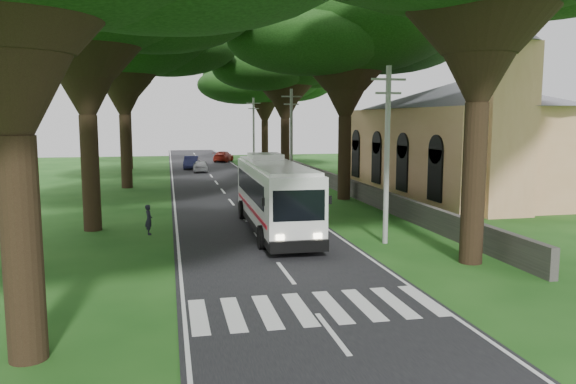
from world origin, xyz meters
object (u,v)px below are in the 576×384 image
pole_near (387,152)px  distant_car_b (191,162)px  coach_bus (274,194)px  distant_car_a (200,166)px  pole_far (254,132)px  pole_mid (291,137)px  church (462,129)px  distant_car_c (223,156)px  pedestrian (149,220)px

pole_near → distant_car_b: 41.42m
coach_bus → distant_car_a: bearing=94.3°
coach_bus → pole_far: bearing=84.0°
coach_bus → pole_near: bearing=-40.5°
pole_mid → distant_car_a: pole_mid is taller
distant_car_b → distant_car_a: bearing=-73.4°
church → distant_car_a: 28.39m
pole_mid → distant_car_c: 30.70m
church → distant_car_c: church is taller
pole_near → pole_mid: 20.00m
pole_mid → distant_car_b: pole_mid is taller
church → pole_near: size_ratio=3.00×
pole_near → coach_bus: bearing=138.6°
pole_mid → pole_far: size_ratio=1.00×
church → pole_near: (-12.36, -15.55, -0.73)m
coach_bus → distant_car_c: coach_bus is taller
pole_near → distant_car_a: 37.22m
distant_car_c → pedestrian: size_ratio=3.15×
pole_far → distant_car_a: size_ratio=2.15×
church → distant_car_c: 38.12m
pole_mid → coach_bus: (-4.43, -16.09, -2.31)m
distant_car_b → distant_car_c: bearing=70.6°
coach_bus → distant_car_c: 46.54m
distant_car_b → distant_car_c: size_ratio=0.92×
pole_near → distant_car_b: bearing=99.9°
distant_car_b → pedestrian: pedestrian is taller
pole_near → distant_car_b: (-7.09, 40.66, -3.44)m
distant_car_a → pole_near: bearing=100.9°
pole_near → pedestrian: bearing=158.2°
church → distant_car_c: (-14.86, 34.85, -4.20)m
church → distant_car_a: (-18.66, 20.97, -4.24)m
pole_far → distant_car_c: pole_far is taller
distant_car_a → distant_car_b: (-0.79, 4.14, 0.08)m
pole_near → pedestrian: (-10.65, 4.26, -3.43)m
pole_mid → distant_car_a: (-6.30, 16.52, -3.52)m
church → coach_bus: church is taller
distant_car_a → pedestrian: pedestrian is taller
pole_far → coach_bus: bearing=-97.0°
pole_mid → pedestrian: 19.31m
distant_car_a → distant_car_b: size_ratio=0.86×
pole_near → pedestrian: pole_near is taller
pedestrian → church: bearing=-73.1°
pole_far → distant_car_a: (-6.30, -3.48, -3.52)m
distant_car_a → distant_car_c: (3.80, 13.88, 0.05)m
distant_car_c → pedestrian: (-8.15, -46.14, 0.03)m
church → pole_near: church is taller
distant_car_a → distant_car_c: distant_car_c is taller
pole_far → distant_car_c: bearing=103.5°
church → coach_bus: bearing=-145.3°
church → coach_bus: 20.65m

